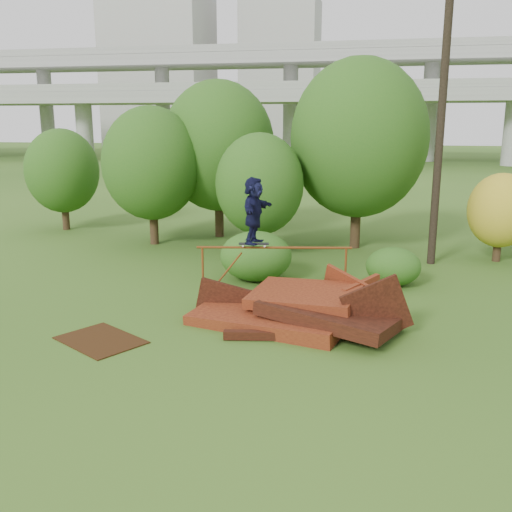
% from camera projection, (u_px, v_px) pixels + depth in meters
% --- Properties ---
extents(ground, '(240.00, 240.00, 0.00)m').
position_uv_depth(ground, '(273.00, 344.00, 13.23)').
color(ground, '#2D5116').
rests_on(ground, ground).
extents(scrap_pile, '(5.69, 3.50, 1.82)m').
position_uv_depth(scrap_pile, '(297.00, 311.00, 14.41)').
color(scrap_pile, '#45140C').
rests_on(scrap_pile, ground).
extents(grind_rail, '(4.14, 0.80, 1.75)m').
position_uv_depth(grind_rail, '(274.00, 261.00, 15.45)').
color(grind_rail, brown).
rests_on(grind_rail, ground).
extents(skateboard, '(0.84, 0.36, 0.08)m').
position_uv_depth(skateboard, '(254.00, 244.00, 15.35)').
color(skateboard, black).
rests_on(skateboard, grind_rail).
extents(skater, '(0.75, 1.71, 1.78)m').
position_uv_depth(skater, '(254.00, 210.00, 15.14)').
color(skater, black).
rests_on(skater, skateboard).
extents(flat_plate, '(2.42, 2.23, 0.03)m').
position_uv_depth(flat_plate, '(101.00, 340.00, 13.42)').
color(flat_plate, '#321B0A').
rests_on(flat_plate, ground).
extents(tree_0, '(4.03, 4.03, 5.69)m').
position_uv_depth(tree_0, '(151.00, 164.00, 23.32)').
color(tree_0, black).
rests_on(tree_0, ground).
extents(tree_1, '(4.90, 4.90, 6.82)m').
position_uv_depth(tree_1, '(218.00, 146.00, 24.75)').
color(tree_1, black).
rests_on(tree_1, ground).
extents(tree_2, '(3.31, 3.31, 4.66)m').
position_uv_depth(tree_2, '(260.00, 184.00, 21.27)').
color(tree_2, black).
rests_on(tree_2, ground).
extents(tree_3, '(5.41, 5.41, 7.51)m').
position_uv_depth(tree_3, '(359.00, 138.00, 22.37)').
color(tree_3, black).
rests_on(tree_3, ground).
extents(tree_4, '(2.35, 2.35, 3.25)m').
position_uv_depth(tree_4, '(501.00, 211.00, 20.66)').
color(tree_4, black).
rests_on(tree_4, ground).
extents(tree_6, '(3.40, 3.40, 4.75)m').
position_uv_depth(tree_6, '(62.00, 171.00, 26.65)').
color(tree_6, black).
rests_on(tree_6, ground).
extents(shrub_left, '(2.33, 2.15, 1.61)m').
position_uv_depth(shrub_left, '(256.00, 256.00, 18.38)').
color(shrub_left, '#194F15').
rests_on(shrub_left, ground).
extents(shrub_right, '(1.71, 1.57, 1.21)m').
position_uv_depth(shrub_right, '(393.00, 266.00, 17.87)').
color(shrub_right, '#194F15').
rests_on(shrub_right, ground).
extents(utility_pole, '(1.40, 0.28, 10.55)m').
position_uv_depth(utility_pole, '(442.00, 112.00, 19.53)').
color(utility_pole, black).
rests_on(utility_pole, ground).
extents(freeway_overpass, '(160.00, 15.00, 13.70)m').
position_uv_depth(freeway_overpass, '(359.00, 78.00, 70.89)').
color(freeway_overpass, gray).
rests_on(freeway_overpass, ground).
extents(building_left, '(18.00, 16.00, 35.00)m').
position_uv_depth(building_left, '(160.00, 54.00, 107.16)').
color(building_left, '#9E9E99').
rests_on(building_left, ground).
extents(building_right, '(14.00, 14.00, 28.00)m').
position_uv_depth(building_right, '(281.00, 74.00, 110.41)').
color(building_right, '#9E9E99').
rests_on(building_right, ground).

